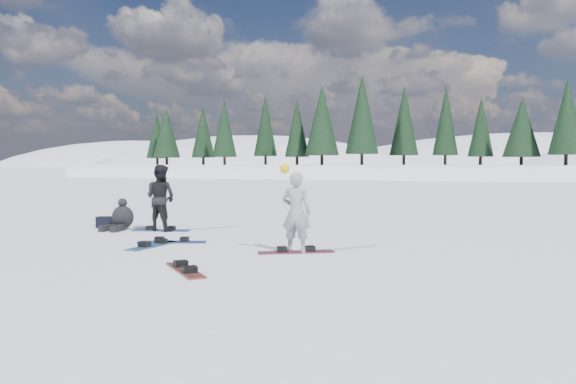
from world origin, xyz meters
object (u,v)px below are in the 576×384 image
Objects in this scene: snowboarder_woman at (296,212)px; snowboard_loose_c at (172,242)px; gear_bag at (105,222)px; seated_rider at (122,218)px; snowboard_loose_a at (153,246)px; snowboarder_man at (160,198)px; snowboard_loose_b at (185,270)px.

snowboarder_woman is 1.16× the size of snowboard_loose_c.
seated_rider is at bearing -19.89° from gear_bag.
seated_rider is 0.65× the size of snowboard_loose_a.
gear_bag is at bearing 55.86° from snowboard_loose_a.
snowboard_loose_b is at bearing 131.64° from snowboarder_man.
seated_rider is 3.38m from snowboard_loose_a.
snowboard_loose_c is at bearing -31.78° from gear_bag.
gear_bag is at bearing -177.10° from snowboard_loose_b.
gear_bag reaches higher than snowboard_loose_a.
seated_rider is at bearing 9.61° from snowboarder_man.
snowboard_loose_c is (-3.03, 0.46, -0.80)m from snowboarder_woman.
snowboarder_man is at bearing -5.84° from gear_bag.
snowboard_loose_a is (1.27, -2.40, -0.85)m from snowboarder_man.
snowboard_loose_b is at bearing 64.06° from snowboarder_woman.
snowboard_loose_c is at bearing -5.16° from snowboard_loose_a.
seated_rider reaches higher than snowboard_loose_c.
snowboard_loose_c and snowboard_loose_a have the same top height.
snowboarder_man is at bearing 2.79° from seated_rider.
snowboarder_man is 3.82× the size of gear_bag.
snowboarder_man is 5.71m from snowboard_loose_b.
snowboard_loose_b is at bearing -46.35° from seated_rider.
snowboarder_woman is 6.76m from gear_bag.
snowboard_loose_b is (5.10, -4.80, -0.14)m from gear_bag.
snowboarder_woman is at bearing -21.44° from gear_bag.
seated_rider is 2.17× the size of gear_bag.
seated_rider is 6.34m from snowboard_loose_b.
gear_bag is 3.80m from snowboard_loose_c.
snowboarder_man is at bearing 33.51° from snowboard_loose_a.
snowboarder_woman reaches higher than snowboarder_man.
snowboard_loose_a is 2.97m from snowboard_loose_b.
snowboarder_man is (-4.42, 2.27, 0.05)m from snowboarder_woman.
gear_bag is (-0.70, 0.25, -0.17)m from seated_rider.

